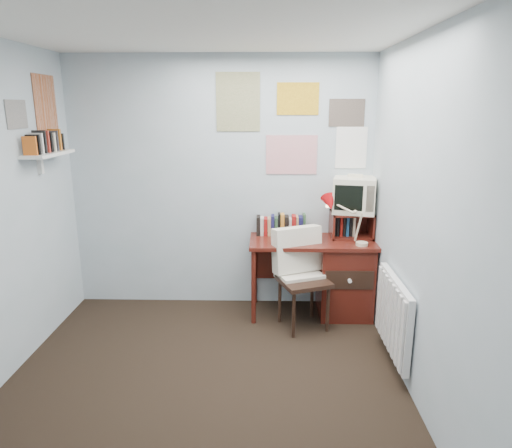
% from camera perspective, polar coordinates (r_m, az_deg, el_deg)
% --- Properties ---
extents(ground, '(3.50, 3.50, 0.00)m').
position_cam_1_polar(ground, '(3.44, -7.02, -21.40)').
color(ground, black).
rests_on(ground, ground).
extents(back_wall, '(3.00, 0.02, 2.50)m').
position_cam_1_polar(back_wall, '(4.59, -4.41, 4.92)').
color(back_wall, '#B3BFCD').
rests_on(back_wall, ground).
extents(right_wall, '(0.02, 3.50, 2.50)m').
position_cam_1_polar(right_wall, '(3.04, 21.37, -1.00)').
color(right_wall, '#B3BFCD').
rests_on(right_wall, ground).
extents(ceiling, '(3.00, 3.50, 0.02)m').
position_cam_1_polar(ceiling, '(2.83, -8.72, 24.30)').
color(ceiling, white).
rests_on(ceiling, back_wall).
extents(desk, '(1.20, 0.55, 0.76)m').
position_cam_1_polar(desk, '(4.58, 10.29, -6.25)').
color(desk, '#4F1912').
rests_on(desk, ground).
extents(desk_chair, '(0.59, 0.58, 0.90)m').
position_cam_1_polar(desk_chair, '(4.24, 6.01, -7.17)').
color(desk_chair, black).
rests_on(desk_chair, ground).
extents(desk_lamp, '(0.35, 0.32, 0.40)m').
position_cam_1_polar(desk_lamp, '(4.29, 13.23, -0.03)').
color(desk_lamp, red).
rests_on(desk_lamp, desk).
extents(tv_riser, '(0.40, 0.30, 0.25)m').
position_cam_1_polar(tv_riser, '(4.56, 11.82, -0.09)').
color(tv_riser, '#4F1912').
rests_on(tv_riser, desk).
extents(crt_tv, '(0.46, 0.44, 0.37)m').
position_cam_1_polar(crt_tv, '(4.52, 12.21, 3.79)').
color(crt_tv, beige).
rests_on(crt_tv, tv_riser).
extents(book_row, '(0.60, 0.14, 0.22)m').
position_cam_1_polar(book_row, '(4.56, 3.85, -0.01)').
color(book_row, '#4F1912').
rests_on(book_row, desk).
extents(radiator, '(0.09, 0.80, 0.60)m').
position_cam_1_polar(radiator, '(3.80, 16.83, -10.90)').
color(radiator, white).
rests_on(radiator, right_wall).
extents(wall_shelf, '(0.20, 0.62, 0.24)m').
position_cam_1_polar(wall_shelf, '(4.29, -24.54, 7.99)').
color(wall_shelf, white).
rests_on(wall_shelf, left_wall).
extents(posters_back, '(1.20, 0.01, 0.90)m').
position_cam_1_polar(posters_back, '(4.51, 4.54, 12.41)').
color(posters_back, white).
rests_on(posters_back, back_wall).
extents(posters_left, '(0.01, 0.70, 0.60)m').
position_cam_1_polar(posters_left, '(4.32, -26.23, 12.92)').
color(posters_left, white).
rests_on(posters_left, left_wall).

